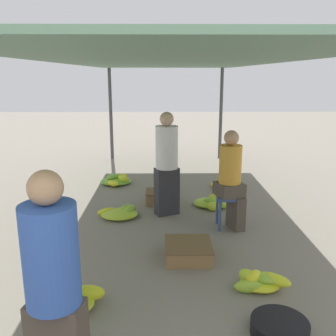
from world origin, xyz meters
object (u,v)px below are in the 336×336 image
(vendor_seated, at_px, (231,178))
(banana_pile_left_0, at_px, (71,296))
(crate_mid, at_px, (158,197))
(vendor_foreground, at_px, (54,290))
(banana_pile_left_2, at_px, (120,213))
(banana_pile_right_2, at_px, (221,183))
(basin_black, at_px, (280,328))
(banana_pile_left_1, at_px, (116,180))
(banana_pile_right_0, at_px, (259,281))
(shopper_walking_mid, at_px, (167,163))
(crate_near, at_px, (188,251))
(stool, at_px, (229,202))
(banana_pile_right_1, at_px, (212,203))

(vendor_seated, xyz_separation_m, banana_pile_left_0, (-1.76, -1.83, -0.60))
(banana_pile_left_0, relative_size, crate_mid, 1.61)
(vendor_foreground, bearing_deg, banana_pile_left_0, 99.98)
(banana_pile_left_2, bearing_deg, banana_pile_right_2, 39.99)
(basin_black, xyz_separation_m, banana_pile_left_1, (-1.88, 4.38, 0.01))
(basin_black, distance_m, banana_pile_left_1, 4.76)
(banana_pile_left_0, bearing_deg, basin_black, -12.36)
(banana_pile_left_1, relative_size, banana_pile_right_0, 1.14)
(vendor_seated, bearing_deg, shopper_walking_mid, 148.33)
(banana_pile_left_2, xyz_separation_m, shopper_walking_mid, (0.71, 0.09, 0.75))
(crate_mid, relative_size, shopper_walking_mid, 0.26)
(vendor_foreground, xyz_separation_m, crate_near, (0.95, 1.95, -0.72))
(stool, xyz_separation_m, banana_pile_left_2, (-1.56, 0.43, -0.31))
(basin_black, xyz_separation_m, banana_pile_right_0, (-0.00, 0.68, 0.02))
(stool, relative_size, basin_black, 0.98)
(crate_near, bearing_deg, basin_black, -63.46)
(stool, bearing_deg, banana_pile_left_1, 130.36)
(banana_pile_left_0, height_order, banana_pile_left_1, banana_pile_left_0)
(banana_pile_right_0, distance_m, banana_pile_right_1, 2.39)
(banana_pile_left_1, xyz_separation_m, crate_near, (1.21, -3.05, 0.02))
(banana_pile_right_0, bearing_deg, banana_pile_right_2, 87.67)
(banana_pile_right_1, bearing_deg, stool, -82.24)
(crate_near, bearing_deg, vendor_seated, 54.62)
(vendor_foreground, bearing_deg, banana_pile_right_1, 68.56)
(vendor_foreground, distance_m, shopper_walking_mid, 3.45)
(vendor_foreground, distance_m, crate_near, 2.28)
(vendor_foreground, height_order, crate_mid, vendor_foreground)
(banana_pile_left_1, bearing_deg, shopper_walking_mid, -58.89)
(banana_pile_right_0, bearing_deg, vendor_foreground, -141.11)
(banana_pile_right_1, bearing_deg, banana_pile_right_2, 74.14)
(vendor_foreground, bearing_deg, banana_pile_right_0, 38.89)
(vendor_foreground, distance_m, banana_pile_right_1, 4.03)
(stool, xyz_separation_m, shopper_walking_mid, (-0.85, 0.53, 0.44))
(vendor_foreground, relative_size, stool, 3.35)
(banana_pile_left_1, distance_m, shopper_walking_mid, 2.03)
(banana_pile_left_1, relative_size, banana_pile_right_2, 1.36)
(banana_pile_left_2, bearing_deg, stool, -15.56)
(banana_pile_right_2, relative_size, crate_near, 0.91)
(banana_pile_left_2, bearing_deg, crate_mid, 46.78)
(crate_mid, bearing_deg, crate_near, -79.11)
(banana_pile_left_0, bearing_deg, vendor_seated, 46.07)
(basin_black, height_order, banana_pile_right_2, banana_pile_right_2)
(banana_pile_right_1, height_order, banana_pile_right_2, banana_pile_right_1)
(banana_pile_left_2, relative_size, shopper_walking_mid, 0.41)
(vendor_foreground, xyz_separation_m, banana_pile_left_2, (0.00, 3.28, -0.75))
(banana_pile_left_2, distance_m, banana_pile_right_2, 2.28)
(banana_pile_left_0, bearing_deg, banana_pile_right_1, 58.69)
(banana_pile_left_1, relative_size, crate_near, 1.24)
(vendor_seated, xyz_separation_m, banana_pile_right_1, (-0.13, 0.85, -0.66))
(crate_near, bearing_deg, banana_pile_right_1, 73.97)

